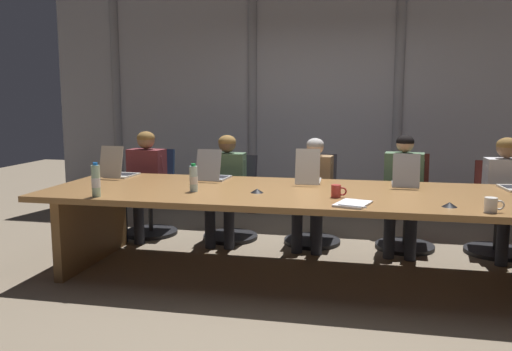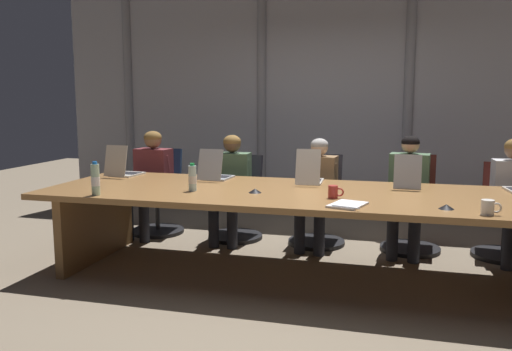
{
  "view_description": "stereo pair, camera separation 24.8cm",
  "coord_description": "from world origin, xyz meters",
  "px_view_note": "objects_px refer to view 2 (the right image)",
  "views": [
    {
      "loc": [
        0.54,
        -4.41,
        1.54
      ],
      "look_at": [
        -0.42,
        0.14,
        0.85
      ],
      "focal_mm": 36.86,
      "sensor_mm": 36.0,
      "label": 1
    },
    {
      "loc": [
        0.78,
        -4.35,
        1.54
      ],
      "look_at": [
        -0.42,
        0.14,
        0.85
      ],
      "focal_mm": 36.86,
      "sensor_mm": 36.0,
      "label": 2
    }
  ],
  "objects_px": {
    "laptop_right_mid": "(407,181)",
    "water_bottle_secondary": "(192,178)",
    "office_chair_center": "(318,211)",
    "coffee_mug_far": "(488,207)",
    "laptop_center": "(310,177)",
    "conference_mic_right_side": "(255,191)",
    "person_left_end": "(150,176)",
    "person_left_mid": "(230,182)",
    "office_chair_left_end": "(159,201)",
    "water_bottle_primary": "(95,180)",
    "person_center": "(317,187)",
    "office_chair_left_mid": "(237,207)",
    "coffee_mug_near": "(334,192)",
    "spiral_notepad": "(348,205)",
    "office_chair_right_end": "(505,222)",
    "office_chair_right_mid": "(412,215)",
    "laptop_left_end": "(124,170)",
    "conference_mic_middle": "(446,207)",
    "person_right_mid": "(408,189)",
    "laptop_left_mid": "(216,173)"
  },
  "relations": [
    {
      "from": "laptop_right_mid",
      "to": "water_bottle_secondary",
      "type": "relative_size",
      "value": 1.57
    },
    {
      "from": "office_chair_center",
      "to": "coffee_mug_far",
      "type": "distance_m",
      "value": 2.24
    },
    {
      "from": "laptop_center",
      "to": "conference_mic_right_side",
      "type": "relative_size",
      "value": 4.16
    },
    {
      "from": "person_left_end",
      "to": "person_left_mid",
      "type": "height_order",
      "value": "person_left_end"
    },
    {
      "from": "office_chair_left_end",
      "to": "water_bottle_primary",
      "type": "xyz_separation_m",
      "value": [
        0.27,
        -1.72,
        0.53
      ]
    },
    {
      "from": "laptop_right_mid",
      "to": "person_center",
      "type": "distance_m",
      "value": 1.04
    },
    {
      "from": "office_chair_left_mid",
      "to": "coffee_mug_near",
      "type": "relative_size",
      "value": 7.29
    },
    {
      "from": "laptop_center",
      "to": "person_left_end",
      "type": "xyz_separation_m",
      "value": [
        -1.89,
        0.54,
        -0.15
      ]
    },
    {
      "from": "coffee_mug_far",
      "to": "spiral_notepad",
      "type": "relative_size",
      "value": 0.38
    },
    {
      "from": "laptop_center",
      "to": "person_center",
      "type": "distance_m",
      "value": 0.56
    },
    {
      "from": "office_chair_right_end",
      "to": "water_bottle_primary",
      "type": "distance_m",
      "value": 3.87
    },
    {
      "from": "office_chair_right_mid",
      "to": "office_chair_right_end",
      "type": "height_order",
      "value": "office_chair_right_mid"
    },
    {
      "from": "office_chair_left_end",
      "to": "laptop_left_end",
      "type": "bearing_deg",
      "value": -6.08
    },
    {
      "from": "water_bottle_secondary",
      "to": "spiral_notepad",
      "type": "bearing_deg",
      "value": -12.63
    },
    {
      "from": "laptop_center",
      "to": "person_left_mid",
      "type": "distance_m",
      "value": 1.1
    },
    {
      "from": "conference_mic_middle",
      "to": "person_left_mid",
      "type": "bearing_deg",
      "value": 145.96
    },
    {
      "from": "person_left_mid",
      "to": "laptop_center",
      "type": "bearing_deg",
      "value": 58.58
    },
    {
      "from": "office_chair_right_mid",
      "to": "conference_mic_right_side",
      "type": "relative_size",
      "value": 8.78
    },
    {
      "from": "coffee_mug_near",
      "to": "person_right_mid",
      "type": "bearing_deg",
      "value": 63.63
    },
    {
      "from": "person_left_end",
      "to": "water_bottle_secondary",
      "type": "relative_size",
      "value": 4.9
    },
    {
      "from": "office_chair_left_mid",
      "to": "person_left_mid",
      "type": "height_order",
      "value": "person_left_mid"
    },
    {
      "from": "laptop_right_mid",
      "to": "conference_mic_middle",
      "type": "distance_m",
      "value": 0.91
    },
    {
      "from": "laptop_right_mid",
      "to": "person_left_mid",
      "type": "height_order",
      "value": "person_left_mid"
    },
    {
      "from": "laptop_left_end",
      "to": "coffee_mug_far",
      "type": "distance_m",
      "value": 3.43
    },
    {
      "from": "coffee_mug_far",
      "to": "conference_mic_right_side",
      "type": "bearing_deg",
      "value": 166.78
    },
    {
      "from": "office_chair_right_mid",
      "to": "person_right_mid",
      "type": "distance_m",
      "value": 0.34
    },
    {
      "from": "conference_mic_right_side",
      "to": "coffee_mug_near",
      "type": "bearing_deg",
      "value": -6.4
    },
    {
      "from": "office_chair_left_mid",
      "to": "office_chair_right_mid",
      "type": "xyz_separation_m",
      "value": [
        1.86,
        0.0,
        0.02
      ]
    },
    {
      "from": "office_chair_right_end",
      "to": "person_center",
      "type": "xyz_separation_m",
      "value": [
        -1.83,
        -0.16,
        0.29
      ]
    },
    {
      "from": "water_bottle_secondary",
      "to": "person_left_end",
      "type": "bearing_deg",
      "value": 129.88
    },
    {
      "from": "person_right_mid",
      "to": "conference_mic_right_side",
      "type": "bearing_deg",
      "value": -42.34
    },
    {
      "from": "laptop_center",
      "to": "person_center",
      "type": "relative_size",
      "value": 0.41
    },
    {
      "from": "coffee_mug_near",
      "to": "conference_mic_middle",
      "type": "xyz_separation_m",
      "value": [
        0.83,
        -0.2,
        -0.03
      ]
    },
    {
      "from": "coffee_mug_near",
      "to": "conference_mic_right_side",
      "type": "height_order",
      "value": "coffee_mug_near"
    },
    {
      "from": "office_chair_right_end",
      "to": "water_bottle_secondary",
      "type": "bearing_deg",
      "value": -57.52
    },
    {
      "from": "laptop_left_mid",
      "to": "office_chair_right_mid",
      "type": "distance_m",
      "value": 2.04
    },
    {
      "from": "laptop_center",
      "to": "office_chair_left_mid",
      "type": "bearing_deg",
      "value": 50.71
    },
    {
      "from": "office_chair_left_end",
      "to": "office_chair_left_mid",
      "type": "relative_size",
      "value": 1.05
    },
    {
      "from": "laptop_center",
      "to": "person_left_end",
      "type": "bearing_deg",
      "value": 71.75
    },
    {
      "from": "office_chair_right_mid",
      "to": "person_left_mid",
      "type": "relative_size",
      "value": 0.84
    },
    {
      "from": "office_chair_center",
      "to": "water_bottle_secondary",
      "type": "distance_m",
      "value": 1.69
    },
    {
      "from": "conference_mic_right_side",
      "to": "spiral_notepad",
      "type": "relative_size",
      "value": 0.31
    },
    {
      "from": "laptop_left_end",
      "to": "conference_mic_right_side",
      "type": "relative_size",
      "value": 3.86
    },
    {
      "from": "laptop_left_end",
      "to": "coffee_mug_near",
      "type": "height_order",
      "value": "laptop_left_end"
    },
    {
      "from": "laptop_center",
      "to": "laptop_right_mid",
      "type": "xyz_separation_m",
      "value": [
        0.87,
        -0.0,
        -0.0
      ]
    },
    {
      "from": "person_left_mid",
      "to": "water_bottle_primary",
      "type": "bearing_deg",
      "value": -24.78
    },
    {
      "from": "laptop_center",
      "to": "spiral_notepad",
      "type": "relative_size",
      "value": 1.29
    },
    {
      "from": "office_chair_right_mid",
      "to": "person_left_end",
      "type": "height_order",
      "value": "person_left_end"
    },
    {
      "from": "office_chair_center",
      "to": "office_chair_right_end",
      "type": "distance_m",
      "value": 1.83
    },
    {
      "from": "water_bottle_secondary",
      "to": "water_bottle_primary",
      "type": "bearing_deg",
      "value": -150.67
    }
  ]
}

